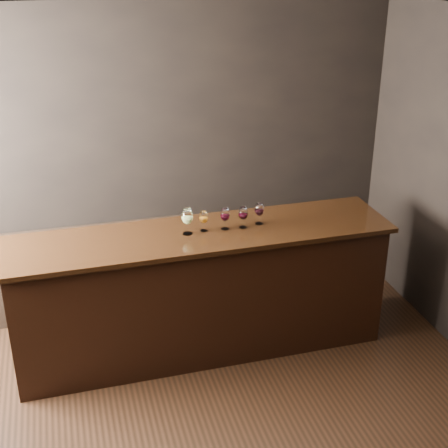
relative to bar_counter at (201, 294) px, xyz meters
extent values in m
plane|color=black|center=(-0.37, -1.08, -0.53)|extent=(5.00, 5.00, 0.00)
cube|color=black|center=(-0.37, 1.17, 0.87)|extent=(5.00, 0.02, 2.80)
cube|color=silver|center=(-0.37, -1.08, 2.27)|extent=(5.00, 4.50, 0.02)
cube|color=black|center=(0.00, 0.00, 0.00)|extent=(3.05, 0.69, 1.07)
cube|color=black|center=(0.00, 0.00, 0.55)|extent=(3.16, 0.76, 0.04)
cube|color=black|center=(-0.98, 0.95, -0.15)|extent=(2.15, 0.40, 0.77)
cylinder|color=white|center=(-0.10, 0.00, 0.58)|extent=(0.08, 0.08, 0.00)
cylinder|color=white|center=(-0.10, 0.00, 0.62)|extent=(0.01, 0.01, 0.08)
ellipsoid|color=white|center=(-0.10, 0.00, 0.72)|extent=(0.09, 0.09, 0.13)
cylinder|color=white|center=(-0.10, 0.00, 0.78)|extent=(0.07, 0.07, 0.01)
ellipsoid|color=#E4E978|center=(-0.10, 0.00, 0.70)|extent=(0.07, 0.07, 0.06)
cylinder|color=white|center=(0.03, 0.02, 0.58)|extent=(0.06, 0.06, 0.00)
cylinder|color=white|center=(0.03, 0.02, 0.61)|extent=(0.01, 0.01, 0.06)
ellipsoid|color=white|center=(0.03, 0.02, 0.69)|extent=(0.07, 0.07, 0.10)
cylinder|color=white|center=(0.03, 0.02, 0.74)|extent=(0.05, 0.05, 0.01)
ellipsoid|color=orange|center=(0.03, 0.02, 0.68)|extent=(0.06, 0.06, 0.05)
cylinder|color=white|center=(0.21, 0.01, 0.58)|extent=(0.07, 0.07, 0.00)
cylinder|color=white|center=(0.21, 0.01, 0.61)|extent=(0.01, 0.01, 0.07)
ellipsoid|color=white|center=(0.21, 0.01, 0.70)|extent=(0.08, 0.08, 0.11)
cylinder|color=white|center=(0.21, 0.01, 0.75)|extent=(0.06, 0.06, 0.01)
ellipsoid|color=black|center=(0.21, 0.01, 0.68)|extent=(0.06, 0.06, 0.05)
cylinder|color=white|center=(0.36, 0.00, 0.58)|extent=(0.06, 0.06, 0.00)
cylinder|color=white|center=(0.36, 0.00, 0.61)|extent=(0.01, 0.01, 0.07)
ellipsoid|color=white|center=(0.36, 0.00, 0.70)|extent=(0.08, 0.08, 0.11)
cylinder|color=white|center=(0.36, 0.00, 0.75)|extent=(0.06, 0.06, 0.01)
ellipsoid|color=black|center=(0.36, 0.00, 0.68)|extent=(0.06, 0.06, 0.05)
cylinder|color=white|center=(0.51, 0.04, 0.58)|extent=(0.07, 0.07, 0.00)
cylinder|color=white|center=(0.51, 0.04, 0.61)|extent=(0.01, 0.01, 0.07)
ellipsoid|color=white|center=(0.51, 0.04, 0.70)|extent=(0.08, 0.08, 0.11)
cylinder|color=white|center=(0.51, 0.04, 0.75)|extent=(0.06, 0.06, 0.01)
ellipsoid|color=black|center=(0.51, 0.04, 0.68)|extent=(0.06, 0.06, 0.05)
camera|label=1|loc=(-1.01, -4.42, 2.69)|focal=50.00mm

